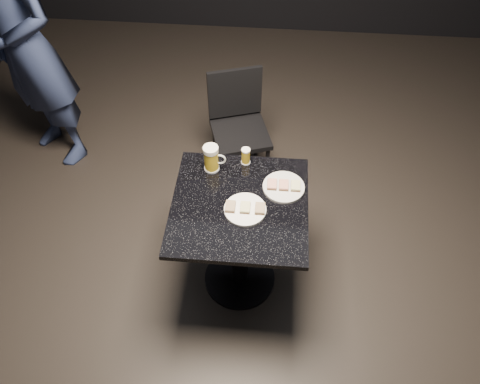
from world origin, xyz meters
name	(u,v)px	position (x,y,z in m)	size (l,w,h in m)	color
floor	(240,279)	(0.00, 0.00, 0.00)	(6.00, 6.00, 0.00)	black
plate_large	(245,209)	(0.03, -0.04, 0.76)	(0.21, 0.21, 0.01)	white
plate_small	(284,187)	(0.22, 0.13, 0.76)	(0.22, 0.22, 0.01)	silver
patron	(26,45)	(-1.49, 1.07, 0.92)	(0.67, 0.44, 1.85)	#202F4F
table	(240,232)	(0.00, 0.00, 0.51)	(0.70, 0.70, 0.75)	black
beer_mug	(212,158)	(-0.17, 0.24, 0.83)	(0.12, 0.08, 0.16)	silver
beer_tumbler	(246,156)	(0.01, 0.30, 0.80)	(0.05, 0.05, 0.10)	silver
chair	(238,123)	(-0.09, 0.91, 0.50)	(0.46, 0.46, 0.85)	black
canapes_on_plate_large	(245,207)	(0.03, -0.04, 0.77)	(0.20, 0.07, 0.02)	#4C3521
canapes_on_plate_small	(284,185)	(0.22, 0.13, 0.77)	(0.17, 0.07, 0.02)	#4C3521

